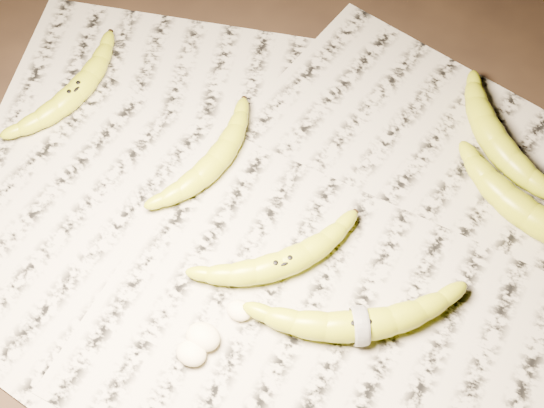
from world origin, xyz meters
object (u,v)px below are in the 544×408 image
at_px(banana_upper_a, 531,215).
at_px(banana_upper_b, 497,141).
at_px(banana_center, 282,263).
at_px(banana_taped, 360,325).
at_px(banana_left_b, 214,161).
at_px(banana_left_a, 74,92).

distance_m(banana_upper_a, banana_upper_b, 0.11).
relative_size(banana_center, banana_upper_a, 0.89).
bearing_deg(banana_upper_b, banana_taped, -61.04).
xyz_separation_m(banana_left_b, banana_taped, (0.24, -0.13, 0.00)).
bearing_deg(banana_upper_a, banana_left_a, -157.51).
height_order(banana_taped, banana_upper_a, banana_upper_a).
bearing_deg(banana_center, banana_left_a, 116.27).
bearing_deg(banana_upper_a, banana_upper_b, 143.85).
xyz_separation_m(banana_left_a, banana_upper_a, (0.60, 0.06, 0.00)).
distance_m(banana_left_a, banana_center, 0.37).
height_order(banana_left_a, banana_center, banana_center).
xyz_separation_m(banana_taped, banana_upper_a, (0.14, 0.21, 0.00)).
distance_m(banana_left_a, banana_upper_b, 0.55).
distance_m(banana_left_b, banana_upper_b, 0.36).
distance_m(banana_left_a, banana_taped, 0.48).
bearing_deg(banana_upper_b, banana_left_b, -109.05).
bearing_deg(banana_center, banana_taped, -62.87).
bearing_deg(banana_left_a, banana_center, -97.17).
xyz_separation_m(banana_left_b, banana_upper_a, (0.38, 0.08, 0.00)).
height_order(banana_taped, banana_upper_b, banana_upper_b).
relative_size(banana_center, banana_upper_b, 0.99).
bearing_deg(banana_left_a, banana_left_b, -84.73).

